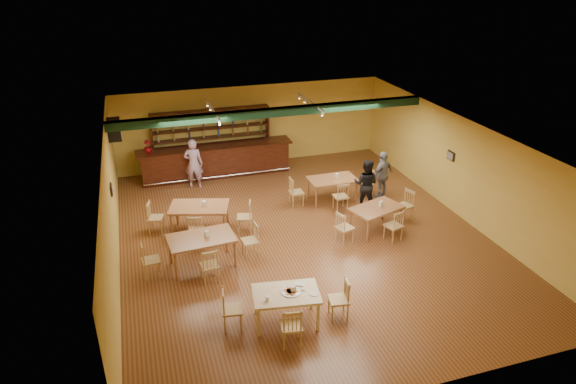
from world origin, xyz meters
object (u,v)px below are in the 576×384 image
object	(u,v)px
near_table	(286,307)
patron_right_a	(366,184)
dining_table_a	(200,219)
patron_bar	(194,164)
bar_counter	(216,161)
dining_table_c	(202,252)
dining_table_d	(376,219)
dining_table_b	(332,189)

from	to	relation	value
near_table	patron_right_a	xyz separation A→B (m)	(4.03, 4.58, 0.43)
dining_table_a	patron_bar	bearing A→B (deg)	101.15
bar_counter	patron_bar	world-z (taller)	patron_bar
dining_table_a	dining_table_c	bearing A→B (deg)	-80.46
dining_table_d	near_table	xyz separation A→B (m)	(-3.68, -3.13, 0.01)
dining_table_a	patron_bar	world-z (taller)	patron_bar
dining_table_d	patron_right_a	size ratio (longest dim) A/B	0.91
dining_table_d	near_table	distance (m)	4.84
dining_table_d	dining_table_b	bearing A→B (deg)	83.83
dining_table_c	patron_right_a	xyz separation A→B (m)	(5.41, 1.82, 0.39)
dining_table_d	patron_bar	size ratio (longest dim) A/B	0.85
near_table	patron_right_a	distance (m)	6.11
dining_table_b	patron_right_a	distance (m)	1.21
near_table	patron_right_a	size ratio (longest dim) A/B	0.88
bar_counter	near_table	xyz separation A→B (m)	(-0.01, -8.59, -0.19)
dining_table_d	patron_right_a	world-z (taller)	patron_right_a
patron_right_a	dining_table_b	bearing A→B (deg)	-7.11
bar_counter	dining_table_d	world-z (taller)	bar_counter
near_table	dining_table_d	bearing A→B (deg)	49.27
dining_table_a	dining_table_d	distance (m)	5.06
near_table	patron_right_a	world-z (taller)	patron_right_a
dining_table_c	dining_table_d	world-z (taller)	dining_table_c
dining_table_b	dining_table_c	size ratio (longest dim) A/B	0.92
patron_right_a	near_table	bearing A→B (deg)	86.56
dining_table_c	patron_bar	bearing A→B (deg)	79.91
dining_table_d	near_table	world-z (taller)	near_table
patron_bar	dining_table_d	bearing A→B (deg)	150.48
dining_table_a	near_table	distance (m)	4.72
bar_counter	dining_table_d	size ratio (longest dim) A/B	3.76
bar_counter	dining_table_c	bearing A→B (deg)	-103.47
dining_table_a	patron_right_a	bearing A→B (deg)	16.34
dining_table_c	dining_table_d	bearing A→B (deg)	-0.19
dining_table_b	patron_bar	bearing A→B (deg)	149.84
dining_table_a	near_table	size ratio (longest dim) A/B	1.16
patron_right_a	patron_bar	bearing A→B (deg)	4.93
dining_table_a	dining_table_c	distance (m)	1.83
dining_table_a	dining_table_d	size ratio (longest dim) A/B	1.11
bar_counter	dining_table_c	size ratio (longest dim) A/B	3.33
dining_table_b	dining_table_d	size ratio (longest dim) A/B	1.04
near_table	dining_table_c	bearing A→B (deg)	125.50
near_table	patron_bar	size ratio (longest dim) A/B	0.81
dining_table_c	patron_bar	distance (m)	5.05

